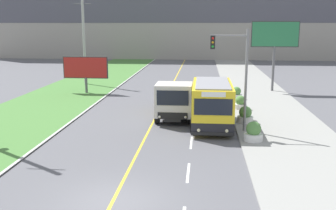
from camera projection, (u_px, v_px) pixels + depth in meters
The scene contains 13 objects.
ground_plane at pixel (113, 201), 14.94m from camera, with size 300.00×300.00×0.00m, color #56565B.
lane_marking_centre at pixel (126, 190), 15.95m from camera, with size 2.88×140.00×0.01m.
apartment_block_background at pixel (186, 7), 74.73m from camera, with size 80.00×8.04×19.20m.
city_bus at pixel (212, 105), 25.36m from camera, with size 2.64×6.05×2.95m.
dump_truck at pixel (175, 101), 27.29m from camera, with size 2.52×6.78×2.70m.
utility_pole_far at pixel (84, 39), 42.79m from camera, with size 1.80×0.28×9.86m.
traffic_light_mast at pixel (236, 68), 23.74m from camera, with size 2.28×0.32×6.32m.
billboard_large at pixel (275, 38), 37.93m from camera, with size 4.57×0.24×6.85m.
billboard_small at pixel (86, 68), 37.70m from camera, with size 4.35×0.24×3.53m.
planter_round_near at pixel (253, 132), 22.28m from camera, with size 1.06×1.06×1.13m.
planter_round_second at pixel (245, 115), 26.43m from camera, with size 1.06×1.06×1.12m.
planter_round_third at pixel (240, 103), 30.59m from camera, with size 0.98×0.98×1.06m.
planter_round_far at pixel (236, 94), 34.73m from camera, with size 1.00×1.00×1.07m.
Camera 1 is at (3.32, -13.63, 6.64)m, focal length 42.00 mm.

